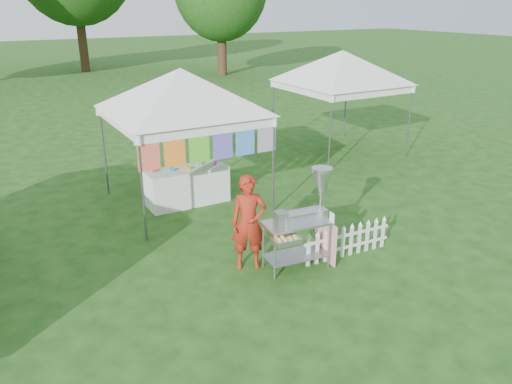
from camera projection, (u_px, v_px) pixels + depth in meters
ground at (266, 269)px, 8.56m from camera, size 120.00×120.00×0.00m
canopy_main at (180, 69)px, 10.32m from camera, size 4.24×4.24×3.45m
canopy_right at (343, 51)px, 14.09m from camera, size 4.24×4.24×3.45m
donut_cart at (307, 211)px, 8.30m from camera, size 1.31×0.82×1.73m
vendor at (249, 223)px, 8.34m from camera, size 0.71×0.61×1.65m
picket_fence at (347, 242)px, 8.88m from camera, size 1.80×0.13×0.56m
display_table at (187, 186)px, 11.19m from camera, size 1.80×0.70×0.82m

